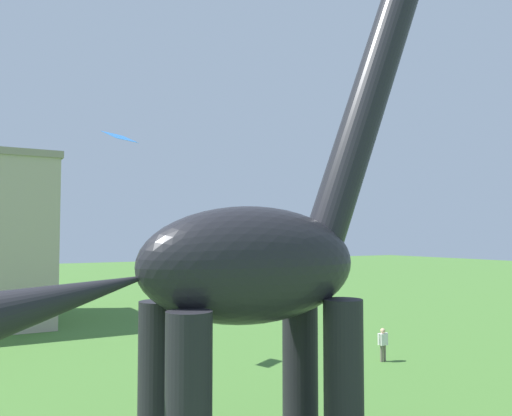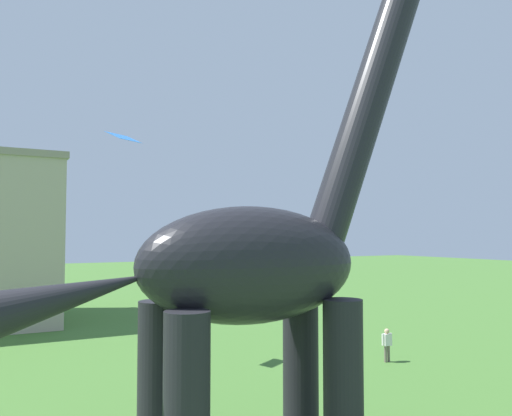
% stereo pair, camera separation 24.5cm
% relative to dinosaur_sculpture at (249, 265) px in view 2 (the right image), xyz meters
% --- Properties ---
extents(dinosaur_sculpture, '(15.54, 3.29, 16.25)m').
position_rel_dinosaur_sculpture_xyz_m(dinosaur_sculpture, '(0.00, 0.00, 0.00)').
color(dinosaur_sculpture, black).
rests_on(dinosaur_sculpture, ground_plane).
extents(person_near_flyer, '(0.65, 0.29, 1.75)m').
position_rel_dinosaur_sculpture_xyz_m(person_near_flyer, '(12.57, 8.16, -4.82)').
color(person_near_flyer, '#6B6056').
rests_on(person_near_flyer, ground_plane).
extents(kite_far_left, '(2.01, 1.84, 0.51)m').
position_rel_dinosaur_sculpture_xyz_m(kite_far_left, '(0.06, 14.36, 6.01)').
color(kite_far_left, '#287AE5').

